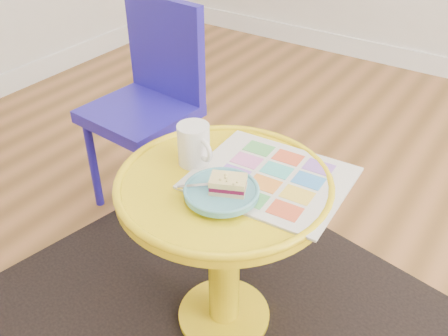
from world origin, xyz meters
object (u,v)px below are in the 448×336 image
Objects in this scene: chair at (150,95)px; side_table at (224,226)px; mug at (194,144)px; newspaper at (271,178)px; plate at (221,192)px.

side_table is at bearing -28.56° from chair.
newspaper is at bearing 31.87° from mug.
plate is at bearing -12.36° from mug.
chair reaches higher than mug.
plate is at bearing -31.03° from chair.
chair reaches higher than plate.
mug is (-0.20, -0.05, 0.05)m from newspaper.
chair is at bearing 144.70° from plate.
newspaper is 2.09× the size of plate.
chair is 4.33× the size of plate.
plate is (0.60, -0.42, 0.09)m from chair.
newspaper is (0.09, 0.07, 0.15)m from side_table.
newspaper is 0.21m from mug.
mug is 0.66× the size of plate.
chair is at bearing 147.17° from side_table.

